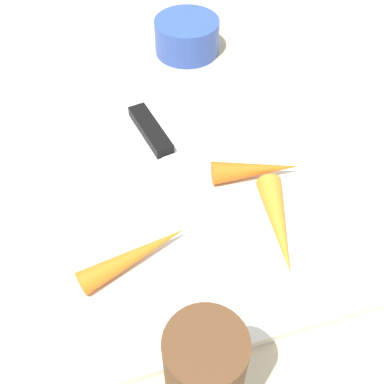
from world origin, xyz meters
name	(u,v)px	position (x,y,z in m)	size (l,w,h in m)	color
ground_plane	(192,199)	(0.00, 0.00, 0.00)	(1.40, 1.40, 0.00)	#C6B793
cutting_board	(192,196)	(0.00, 0.00, 0.01)	(0.36, 0.26, 0.01)	silver
knife	(155,137)	(-0.09, -0.02, 0.02)	(0.20, 0.06, 0.01)	#B7B7BC
carrot_medium	(279,224)	(0.08, 0.07, 0.03)	(0.03, 0.03, 0.11)	orange
carrot_shortest	(255,167)	(0.00, 0.07, 0.03)	(0.03, 0.03, 0.10)	orange
carrot_longest	(136,255)	(0.07, -0.08, 0.02)	(0.02, 0.02, 0.12)	orange
small_bowl	(187,36)	(-0.28, 0.08, 0.03)	(0.10, 0.10, 0.05)	#3351B2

